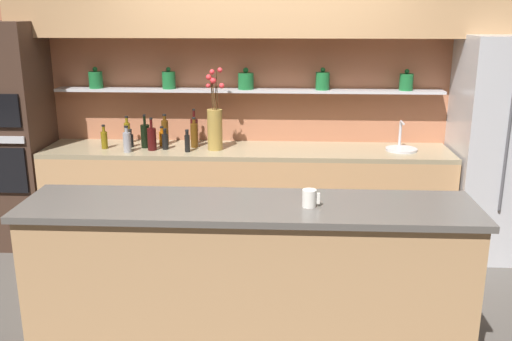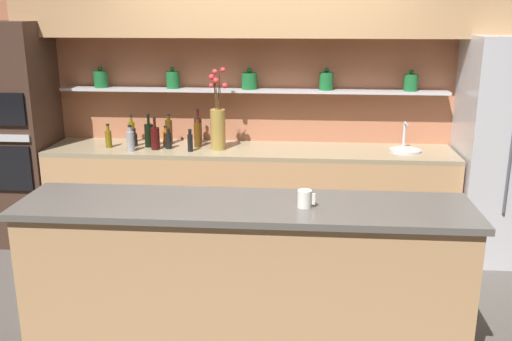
{
  "view_description": "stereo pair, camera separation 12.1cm",
  "coord_description": "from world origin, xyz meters",
  "px_view_note": "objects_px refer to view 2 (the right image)",
  "views": [
    {
      "loc": [
        0.21,
        -3.68,
        2.13
      ],
      "look_at": [
        -0.0,
        0.36,
        0.97
      ],
      "focal_mm": 40.0,
      "sensor_mm": 36.0,
      "label": 1
    },
    {
      "loc": [
        0.33,
        -3.67,
        2.13
      ],
      "look_at": [
        -0.0,
        0.36,
        0.97
      ],
      "focal_mm": 40.0,
      "sensor_mm": 36.0,
      "label": 2
    }
  ],
  "objects_px": {
    "bottle_oil_8": "(132,131)",
    "bottle_spirit_11": "(130,141)",
    "flower_vase": "(218,125)",
    "sink_fixture": "(405,148)",
    "bottle_wine_9": "(149,135)",
    "bottle_sauce_2": "(190,142)",
    "bottle_spirit_4": "(198,134)",
    "oven_tower": "(16,135)",
    "bottle_wine_7": "(155,138)",
    "coffee_mug": "(305,199)",
    "bottle_oil_5": "(108,138)",
    "bottle_sauce_6": "(169,140)",
    "bottle_sauce_0": "(166,137)",
    "bottle_spirit_10": "(169,131)",
    "bottle_sauce_1": "(135,139)"
  },
  "relations": [
    {
      "from": "sink_fixture",
      "to": "bottle_oil_5",
      "type": "height_order",
      "value": "sink_fixture"
    },
    {
      "from": "bottle_spirit_4",
      "to": "coffee_mug",
      "type": "height_order",
      "value": "bottle_spirit_4"
    },
    {
      "from": "bottle_oil_5",
      "to": "bottle_sauce_6",
      "type": "distance_m",
      "value": 0.55
    },
    {
      "from": "oven_tower",
      "to": "bottle_sauce_1",
      "type": "height_order",
      "value": "oven_tower"
    },
    {
      "from": "bottle_wine_7",
      "to": "coffee_mug",
      "type": "xyz_separation_m",
      "value": [
        1.31,
        -1.7,
        0.05
      ]
    },
    {
      "from": "bottle_sauce_0",
      "to": "bottle_wine_7",
      "type": "height_order",
      "value": "bottle_wine_7"
    },
    {
      "from": "oven_tower",
      "to": "bottle_sauce_2",
      "type": "distance_m",
      "value": 1.65
    },
    {
      "from": "bottle_wine_7",
      "to": "coffee_mug",
      "type": "relative_size",
      "value": 2.84
    },
    {
      "from": "flower_vase",
      "to": "sink_fixture",
      "type": "distance_m",
      "value": 1.65
    },
    {
      "from": "bottle_oil_5",
      "to": "bottle_wine_9",
      "type": "relative_size",
      "value": 0.72
    },
    {
      "from": "bottle_sauce_1",
      "to": "coffee_mug",
      "type": "bearing_deg",
      "value": -49.69
    },
    {
      "from": "bottle_sauce_0",
      "to": "bottle_spirit_10",
      "type": "bearing_deg",
      "value": 79.66
    },
    {
      "from": "oven_tower",
      "to": "bottle_wine_7",
      "type": "bearing_deg",
      "value": -4.04
    },
    {
      "from": "flower_vase",
      "to": "bottle_wine_9",
      "type": "height_order",
      "value": "flower_vase"
    },
    {
      "from": "bottle_sauce_6",
      "to": "bottle_wine_9",
      "type": "bearing_deg",
      "value": 163.06
    },
    {
      "from": "bottle_oil_5",
      "to": "bottle_sauce_6",
      "type": "bearing_deg",
      "value": 0.14
    },
    {
      "from": "coffee_mug",
      "to": "bottle_spirit_10",
      "type": "bearing_deg",
      "value": 122.84
    },
    {
      "from": "bottle_oil_5",
      "to": "bottle_wine_9",
      "type": "bearing_deg",
      "value": 9.46
    },
    {
      "from": "bottle_oil_5",
      "to": "bottle_oil_8",
      "type": "xyz_separation_m",
      "value": [
        0.15,
        0.22,
        0.02
      ]
    },
    {
      "from": "bottle_sauce_0",
      "to": "bottle_sauce_2",
      "type": "relative_size",
      "value": 0.93
    },
    {
      "from": "bottle_sauce_2",
      "to": "bottle_spirit_4",
      "type": "distance_m",
      "value": 0.18
    },
    {
      "from": "bottle_oil_8",
      "to": "bottle_spirit_11",
      "type": "distance_m",
      "value": 0.35
    },
    {
      "from": "bottle_sauce_0",
      "to": "bottle_spirit_4",
      "type": "relative_size",
      "value": 0.67
    },
    {
      "from": "bottle_oil_5",
      "to": "bottle_wine_7",
      "type": "relative_size",
      "value": 0.74
    },
    {
      "from": "sink_fixture",
      "to": "bottle_sauce_1",
      "type": "relative_size",
      "value": 1.68
    },
    {
      "from": "oven_tower",
      "to": "flower_vase",
      "type": "distance_m",
      "value": 1.88
    },
    {
      "from": "oven_tower",
      "to": "bottle_wine_9",
      "type": "distance_m",
      "value": 1.24
    },
    {
      "from": "bottle_oil_5",
      "to": "bottle_wine_7",
      "type": "distance_m",
      "value": 0.44
    },
    {
      "from": "bottle_sauce_2",
      "to": "bottle_sauce_6",
      "type": "relative_size",
      "value": 1.06
    },
    {
      "from": "bottle_wine_7",
      "to": "bottle_wine_9",
      "type": "distance_m",
      "value": 0.12
    },
    {
      "from": "bottle_sauce_1",
      "to": "bottle_spirit_11",
      "type": "relative_size",
      "value": 0.71
    },
    {
      "from": "sink_fixture",
      "to": "bottle_oil_5",
      "type": "relative_size",
      "value": 1.27
    },
    {
      "from": "oven_tower",
      "to": "bottle_sauce_6",
      "type": "relative_size",
      "value": 10.86
    },
    {
      "from": "bottle_spirit_4",
      "to": "coffee_mug",
      "type": "xyz_separation_m",
      "value": [
        0.96,
        -1.83,
        0.04
      ]
    },
    {
      "from": "bottle_sauce_0",
      "to": "bottle_sauce_6",
      "type": "relative_size",
      "value": 0.98
    },
    {
      "from": "sink_fixture",
      "to": "bottle_spirit_10",
      "type": "bearing_deg",
      "value": 176.86
    },
    {
      "from": "bottle_wine_7",
      "to": "bottle_spirit_10",
      "type": "xyz_separation_m",
      "value": [
        0.07,
        0.22,
        0.01
      ]
    },
    {
      "from": "bottle_spirit_4",
      "to": "bottle_oil_5",
      "type": "xyz_separation_m",
      "value": [
        -0.79,
        -0.09,
        -0.03
      ]
    },
    {
      "from": "sink_fixture",
      "to": "bottle_sauce_6",
      "type": "distance_m",
      "value": 2.08
    },
    {
      "from": "flower_vase",
      "to": "bottle_spirit_4",
      "type": "bearing_deg",
      "value": 157.69
    },
    {
      "from": "bottle_sauce_6",
      "to": "bottle_spirit_10",
      "type": "distance_m",
      "value": 0.19
    },
    {
      "from": "bottle_oil_5",
      "to": "coffee_mug",
      "type": "xyz_separation_m",
      "value": [
        1.75,
        -1.74,
        0.07
      ]
    },
    {
      "from": "bottle_spirit_4",
      "to": "bottle_sauce_1",
      "type": "bearing_deg",
      "value": -177.77
    },
    {
      "from": "bottle_spirit_4",
      "to": "bottle_wine_7",
      "type": "height_order",
      "value": "bottle_wine_7"
    },
    {
      "from": "bottle_sauce_1",
      "to": "bottle_spirit_10",
      "type": "bearing_deg",
      "value": 21.91
    },
    {
      "from": "flower_vase",
      "to": "bottle_sauce_0",
      "type": "relative_size",
      "value": 3.91
    },
    {
      "from": "sink_fixture",
      "to": "bottle_oil_8",
      "type": "relative_size",
      "value": 1.08
    },
    {
      "from": "bottle_oil_5",
      "to": "bottle_oil_8",
      "type": "height_order",
      "value": "bottle_oil_8"
    },
    {
      "from": "bottle_spirit_4",
      "to": "bottle_spirit_10",
      "type": "distance_m",
      "value": 0.3
    },
    {
      "from": "bottle_oil_8",
      "to": "bottle_spirit_10",
      "type": "height_order",
      "value": "bottle_spirit_10"
    }
  ]
}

